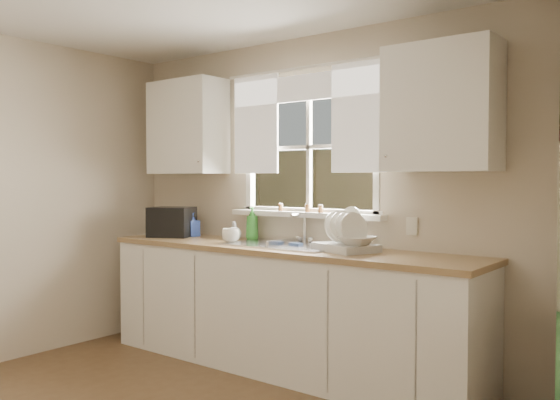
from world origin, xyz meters
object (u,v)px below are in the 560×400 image
Objects in this scene: dish_rack at (346,240)px; cup at (230,236)px; black_appliance at (172,222)px; soap_bottle_a at (252,223)px.

dish_rack reaches higher than cup.
dish_rack reaches higher than black_appliance.
dish_rack is 1.00m from soap_bottle_a.
black_appliance is at bearing -163.66° from cup.
cup is at bearing -174.70° from dish_rack.
dish_rack is 3.46× the size of cup.
soap_bottle_a reaches higher than black_appliance.
black_appliance is at bearing -178.98° from dish_rack.
soap_bottle_a is 0.76m from black_appliance.
cup is 0.74m from black_appliance.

